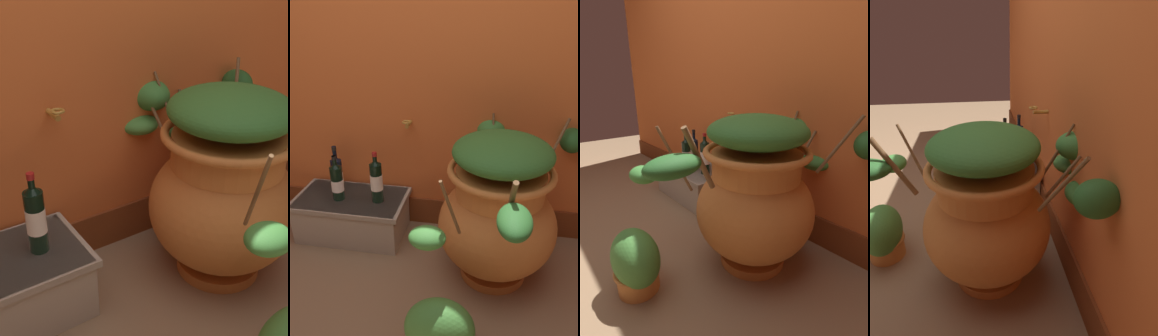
% 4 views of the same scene
% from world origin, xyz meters
% --- Properties ---
extents(ground_plane, '(7.00, 7.00, 0.00)m').
position_xyz_m(ground_plane, '(0.00, 0.00, 0.00)').
color(ground_plane, '#896B4C').
extents(back_wall, '(4.40, 0.33, 2.60)m').
position_xyz_m(back_wall, '(-0.00, 1.20, 1.29)').
color(back_wall, '#D6662D').
rests_on(back_wall, ground_plane).
extents(terracotta_urn, '(0.84, 1.23, 0.87)m').
position_xyz_m(terracotta_urn, '(0.49, 0.68, 0.44)').
color(terracotta_urn, '#C17033').
rests_on(terracotta_urn, ground_plane).
extents(stone_ledge, '(0.73, 0.41, 0.28)m').
position_xyz_m(stone_ledge, '(-0.46, 0.88, 0.15)').
color(stone_ledge, '#B2A893').
rests_on(stone_ledge, ground_plane).
extents(wine_bottle_left, '(0.08, 0.08, 0.34)m').
position_xyz_m(wine_bottle_left, '(-0.27, 0.88, 0.43)').
color(wine_bottle_left, black).
rests_on(wine_bottle_left, stone_ledge).
extents(wine_bottle_middle, '(0.08, 0.08, 0.30)m').
position_xyz_m(wine_bottle_middle, '(-0.52, 0.86, 0.41)').
color(wine_bottle_middle, black).
rests_on(wine_bottle_middle, stone_ledge).
extents(wine_bottle_right, '(0.07, 0.07, 0.31)m').
position_xyz_m(wine_bottle_right, '(-0.58, 0.98, 0.40)').
color(wine_bottle_right, black).
rests_on(wine_bottle_right, stone_ledge).
extents(potted_shrub, '(0.31, 0.23, 0.34)m').
position_xyz_m(potted_shrub, '(0.28, 0.05, 0.16)').
color(potted_shrub, '#CC7F3D').
rests_on(potted_shrub, ground_plane).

